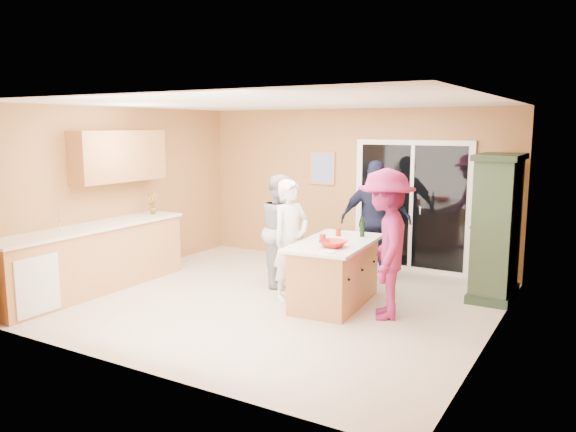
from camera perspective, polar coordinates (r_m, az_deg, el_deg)
The scene contains 22 objects.
floor at distance 7.59m, azimuth -1.37°, elevation -8.62°, with size 5.50×5.50×0.00m, color beige.
ceiling at distance 7.24m, azimuth -1.45°, elevation 11.40°, with size 5.50×5.00×0.10m, color white.
wall_back at distance 9.50m, azimuth 6.53°, elevation 2.94°, with size 5.50×0.10×2.60m, color tan.
wall_front at distance 5.36m, azimuth -15.57°, elevation -2.07°, with size 5.50×0.10×2.60m, color tan.
wall_left at distance 9.04m, azimuth -16.44°, elevation 2.31°, with size 0.10×5.00×2.60m, color tan.
wall_right at distance 6.32m, azimuth 20.32°, elevation -0.65°, with size 0.10×5.00×2.60m, color tan.
left_cabinet_run at distance 8.27m, azimuth -20.02°, elevation -4.37°, with size 0.65×3.05×1.24m.
upper_cabinets at distance 8.73m, azimuth -16.77°, elevation 5.86°, with size 0.35×1.60×0.75m, color #BA7D48.
sliding_door at distance 9.13m, azimuth 12.45°, elevation 0.95°, with size 1.90×0.07×2.10m.
framed_picture at distance 9.69m, azimuth 3.52°, elevation 4.88°, with size 0.46×0.04×0.56m.
kitchen_island at distance 7.38m, azimuth 4.76°, elevation -5.98°, with size 0.99×1.66×0.84m.
green_hutch at distance 8.03m, azimuth 20.44°, elevation -1.22°, with size 0.56×1.06×1.95m.
woman_white at distance 7.46m, azimuth 0.27°, elevation -2.49°, with size 0.59×0.39×1.62m, color white.
woman_grey at distance 8.20m, azimuth -0.61°, elevation -1.40°, with size 0.79×0.62×1.63m, color #A2A2A4.
woman_navy at distance 8.55m, azimuth 8.91°, elevation -0.46°, with size 1.06×0.44×1.81m, color #1A1A39.
woman_magenta at distance 6.85m, azimuth 9.85°, elevation -2.83°, with size 1.17×0.67×1.82m, color #841C56.
serving_bowl at distance 6.93m, azimuth 4.61°, elevation -2.84°, with size 0.33×0.33×0.08m, color #A81C12.
tulip_vase at distance 9.08m, azimuth -13.60°, elevation 1.33°, with size 0.19×0.13×0.37m, color red.
tumbler_near at distance 7.14m, azimuth 3.55°, elevation -2.32°, with size 0.08×0.08×0.12m, color #A81C12.
tumbler_far at distance 7.64m, azimuth 5.13°, elevation -1.63°, with size 0.07×0.07×0.10m, color #A81C12.
wine_bottle at distance 7.61m, azimuth 7.56°, elevation -1.28°, with size 0.07×0.07×0.28m.
white_plate at distance 6.64m, azimuth 4.01°, elevation -3.65°, with size 0.20×0.20×0.01m, color white.
Camera 1 is at (3.80, -6.15, 2.30)m, focal length 35.00 mm.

